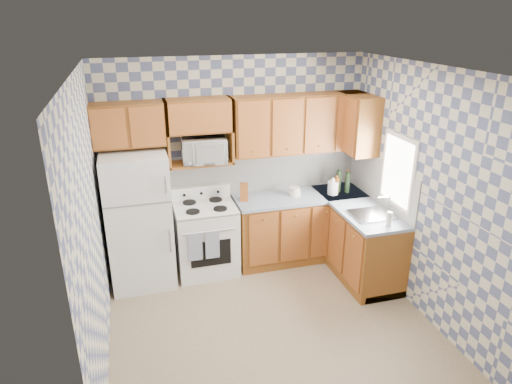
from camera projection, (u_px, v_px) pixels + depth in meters
floor at (270, 322)px, 5.01m from camera, size 3.40×3.40×0.00m
back_wall at (235, 162)px, 5.95m from camera, size 3.40×0.02×2.70m
right_wall at (421, 193)px, 4.95m from camera, size 0.02×3.20×2.70m
backsplash_back at (264, 171)px, 6.10m from camera, size 2.60×0.02×0.56m
backsplash_right at (381, 181)px, 5.72m from camera, size 0.02×1.60×0.56m
refrigerator at (139, 220)px, 5.50m from camera, size 0.75×0.70×1.68m
stove_body at (206, 239)px, 5.87m from camera, size 0.76×0.65×0.90m
cooktop at (205, 207)px, 5.70m from camera, size 0.76×0.65×0.02m
backguard at (201, 192)px, 5.91m from camera, size 0.76×0.08×0.17m
dish_towel_left at (195, 247)px, 5.48m from camera, size 0.17×0.02×0.36m
dish_towel_right at (212, 245)px, 5.53m from camera, size 0.17×0.02×0.36m
base_cabinets_back at (300, 227)px, 6.22m from camera, size 1.75×0.60×0.88m
base_cabinets_right at (355, 238)px, 5.92m from camera, size 0.60×1.60×0.88m
countertop_back at (301, 196)px, 6.05m from camera, size 1.77×0.63×0.04m
countertop_right at (357, 206)px, 5.75m from camera, size 0.63×1.60×0.04m
upper_cabinets_back at (300, 123)px, 5.83m from camera, size 1.75×0.33×0.74m
upper_cabinets_fridge at (128, 125)px, 5.25m from camera, size 0.82×0.33×0.50m
upper_cabinets_right at (357, 123)px, 5.84m from camera, size 0.33×0.70×0.74m
microwave_shelf at (201, 163)px, 5.65m from camera, size 0.80×0.33×0.03m
microwave at (204, 151)px, 5.58m from camera, size 0.57×0.42×0.30m
sink at (372, 215)px, 5.43m from camera, size 0.48×0.40×0.03m
window at (398, 171)px, 5.31m from camera, size 0.02×0.66×0.86m
bottle_0 at (339, 181)px, 6.10m from camera, size 0.06×0.06×0.29m
bottle_1 at (347, 183)px, 6.08m from camera, size 0.06×0.06×0.28m
bottle_2 at (347, 181)px, 6.18m from camera, size 0.06×0.06×0.26m
bottle_3 at (336, 186)px, 6.02m from camera, size 0.06×0.06×0.24m
knife_block at (244, 192)px, 5.82m from camera, size 0.12×0.12×0.23m
electric_kettle at (333, 188)px, 6.04m from camera, size 0.14×0.14×0.18m
food_containers at (295, 191)px, 6.02m from camera, size 0.16×0.16×0.11m
soap_bottle at (389, 219)px, 5.14m from camera, size 0.06×0.06×0.17m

